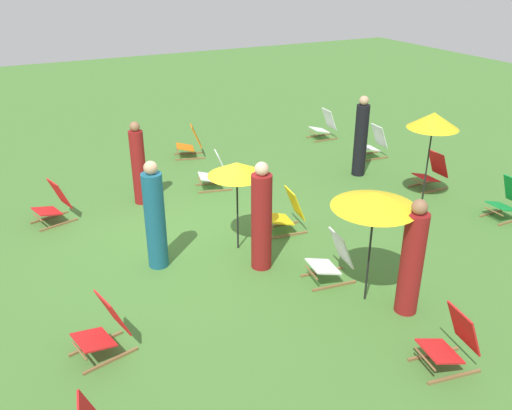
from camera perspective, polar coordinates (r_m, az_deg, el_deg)
The scene contains 20 objects.
ground_plane at distance 9.82m, azimuth -6.30°, elevation -3.97°, with size 40.00×40.00×0.00m, color #477A33.
deckchair_0 at distance 11.92m, azimuth -4.33°, elevation 3.48°, with size 0.63×0.85×0.83m.
deckchair_1 at distance 13.91m, azimuth -6.97°, elevation 6.57°, with size 0.66×0.86×0.83m.
deckchair_2 at distance 11.63m, azimuth 25.28°, elevation 0.46°, with size 0.49×0.76×0.83m.
deckchair_3 at distance 7.29m, azimuth 20.11°, elevation -13.58°, with size 0.59×0.82×0.83m.
deckchair_5 at distance 7.35m, azimuth -15.90°, elevation -12.57°, with size 0.64×0.85×0.83m.
deckchair_6 at distance 10.02m, azimuth 3.35°, elevation -0.85°, with size 0.57×0.81×0.83m.
deckchair_7 at distance 14.13m, azimuth 12.45°, elevation 6.47°, with size 0.52×0.79×0.83m.
deckchair_9 at distance 11.07m, azimuth -20.74°, elevation 0.08°, with size 0.67×0.86×0.83m.
deckchair_10 at distance 8.60m, azimuth 8.13°, elevation -5.76°, with size 0.56×0.81×0.83m.
deckchair_11 at distance 15.40m, azimuth 7.29°, elevation 8.38°, with size 0.51×0.78×0.83m.
deckchair_12 at distance 12.52m, azimuth 18.24°, elevation 3.34°, with size 0.49×0.77×0.83m.
umbrella_0 at distance 7.61m, azimuth 12.55°, elevation 0.51°, with size 1.23×1.23×1.77m.
umbrella_1 at distance 8.94m, azimuth -2.06°, elevation 3.84°, with size 0.99×0.99×1.62m.
umbrella_2 at distance 11.10m, azimuth 18.40°, elevation 8.53°, with size 1.01×1.01×1.98m.
person_0 at distance 8.62m, azimuth 0.59°, elevation -1.55°, with size 0.47×0.47×1.86m.
person_1 at distance 8.81m, azimuth -10.72°, elevation -1.40°, with size 0.47×0.47×1.86m.
person_2 at distance 12.70m, azimuth 11.11°, elevation 7.01°, with size 0.35×0.35×1.89m.
person_3 at distance 11.25m, azimuth -12.42°, elevation 4.16°, with size 0.34×0.34×1.76m.
person_4 at distance 7.87m, azimuth 16.29°, elevation -5.73°, with size 0.34×0.34×1.79m.
Camera 1 is at (8.11, -2.85, 4.74)m, focal length 37.53 mm.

